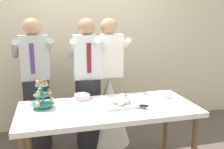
# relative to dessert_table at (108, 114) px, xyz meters

# --- Properties ---
(rear_wall) EXTENTS (5.20, 0.10, 2.90)m
(rear_wall) POSITION_rel_dessert_table_xyz_m (0.00, 1.44, 0.75)
(rear_wall) COLOR beige
(rear_wall) RESTS_ON ground_plane
(dessert_table) EXTENTS (1.80, 0.80, 0.78)m
(dessert_table) POSITION_rel_dessert_table_xyz_m (0.00, 0.00, 0.00)
(dessert_table) COLOR white
(dessert_table) RESTS_ON ground_plane
(cupcake_stand) EXTENTS (0.23, 0.23, 0.31)m
(cupcake_stand) POSITION_rel_dessert_table_xyz_m (-0.64, 0.13, 0.20)
(cupcake_stand) COLOR teal
(cupcake_stand) RESTS_ON dessert_table
(main_cake_tray) EXTENTS (0.43, 0.35, 0.12)m
(main_cake_tray) POSITION_rel_dessert_table_xyz_m (0.16, 0.02, 0.11)
(main_cake_tray) COLOR silver
(main_cake_tray) RESTS_ON dessert_table
(plate_stack) EXTENTS (0.19, 0.19, 0.05)m
(plate_stack) POSITION_rel_dessert_table_xyz_m (0.68, 0.15, 0.10)
(plate_stack) COLOR white
(plate_stack) RESTS_ON dessert_table
(round_cake) EXTENTS (0.24, 0.24, 0.07)m
(round_cake) POSITION_rel_dessert_table_xyz_m (-0.23, 0.28, 0.10)
(round_cake) COLOR white
(round_cake) RESTS_ON dessert_table
(person_groom) EXTENTS (0.47, 0.50, 1.66)m
(person_groom) POSITION_rel_dessert_table_xyz_m (-0.09, 0.69, 0.05)
(person_groom) COLOR #232328
(person_groom) RESTS_ON ground_plane
(person_bride) EXTENTS (0.56, 0.56, 1.66)m
(person_bride) POSITION_rel_dessert_table_xyz_m (0.19, 0.73, -0.12)
(person_bride) COLOR white
(person_bride) RESTS_ON ground_plane
(person_guest) EXTENTS (0.52, 0.54, 1.66)m
(person_guest) POSITION_rel_dessert_table_xyz_m (-0.73, 0.81, 0.05)
(person_guest) COLOR #232328
(person_guest) RESTS_ON ground_plane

